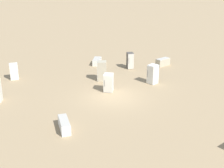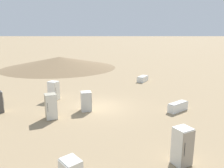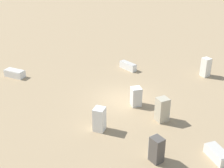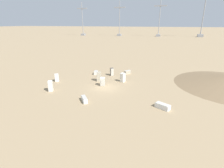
{
  "view_description": "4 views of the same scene",
  "coord_description": "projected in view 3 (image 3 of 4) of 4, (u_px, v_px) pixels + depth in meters",
  "views": [
    {
      "loc": [
        8.39,
        -20.27,
        9.33
      ],
      "look_at": [
        -0.02,
        -0.32,
        1.17
      ],
      "focal_mm": 50.0,
      "sensor_mm": 36.0,
      "label": 1
    },
    {
      "loc": [
        -16.22,
        -1.15,
        5.6
      ],
      "look_at": [
        -0.4,
        -0.99,
        1.94
      ],
      "focal_mm": 35.0,
      "sensor_mm": 36.0,
      "label": 2
    },
    {
      "loc": [
        1.72,
        21.18,
        11.76
      ],
      "look_at": [
        0.91,
        -0.13,
        1.28
      ],
      "focal_mm": 50.0,
      "sensor_mm": 36.0,
      "label": 3
    },
    {
      "loc": [
        9.76,
        -25.36,
        10.2
      ],
      "look_at": [
        1.46,
        -0.82,
        1.12
      ],
      "focal_mm": 28.0,
      "sensor_mm": 36.0,
      "label": 4
    }
  ],
  "objects": [
    {
      "name": "discarded_fridge_4",
      "position": [
        162.0,
        109.0,
        21.19
      ],
      "size": [
        1.01,
        0.98,
        1.71
      ],
      "rotation": [
        0.0,
        0.0,
        1.98
      ],
      "color": "#B2A88E",
      "rests_on": "ground_plane"
    },
    {
      "name": "ground_plane",
      "position": [
        124.0,
        99.0,
        24.24
      ],
      "size": [
        1000.0,
        1000.0,
        0.0
      ],
      "primitive_type": "plane",
      "color": "#9E8460"
    },
    {
      "name": "discarded_fridge_2",
      "position": [
        206.0,
        67.0,
        27.8
      ],
      "size": [
        0.93,
        0.92,
        1.71
      ],
      "rotation": [
        0.0,
        0.0,
        2.08
      ],
      "color": "silver",
      "rests_on": "ground_plane"
    },
    {
      "name": "discarded_fridge_6",
      "position": [
        136.0,
        96.0,
        23.13
      ],
      "size": [
        0.86,
        0.9,
        1.46
      ],
      "rotation": [
        0.0,
        0.0,
        3.37
      ],
      "color": "silver",
      "rests_on": "ground_plane"
    },
    {
      "name": "discarded_fridge_0",
      "position": [
        217.0,
        154.0,
        17.81
      ],
      "size": [
        1.18,
        1.75,
        0.62
      ],
      "rotation": [
        0.0,
        0.0,
        3.45
      ],
      "color": "silver",
      "rests_on": "ground_plane"
    },
    {
      "name": "discarded_fridge_5",
      "position": [
        100.0,
        119.0,
        20.19
      ],
      "size": [
        0.92,
        0.98,
        1.63
      ],
      "rotation": [
        0.0,
        0.0,
        2.77
      ],
      "color": "white",
      "rests_on": "ground_plane"
    },
    {
      "name": "discarded_fridge_1",
      "position": [
        15.0,
        73.0,
        27.89
      ],
      "size": [
        2.0,
        1.56,
        0.64
      ],
      "rotation": [
        0.0,
        0.0,
        1.09
      ],
      "color": "white",
      "rests_on": "ground_plane"
    },
    {
      "name": "discarded_fridge_8",
      "position": [
        156.0,
        150.0,
        17.43
      ],
      "size": [
        0.9,
        0.95,
        1.56
      ],
      "rotation": [
        0.0,
        0.0,
        3.71
      ],
      "color": "#4C4742",
      "rests_on": "ground_plane"
    },
    {
      "name": "discarded_fridge_9",
      "position": [
        128.0,
        66.0,
        29.39
      ],
      "size": [
        1.56,
        1.73,
        0.66
      ],
      "rotation": [
        0.0,
        0.0,
        0.69
      ],
      "color": "white",
      "rests_on": "ground_plane"
    }
  ]
}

